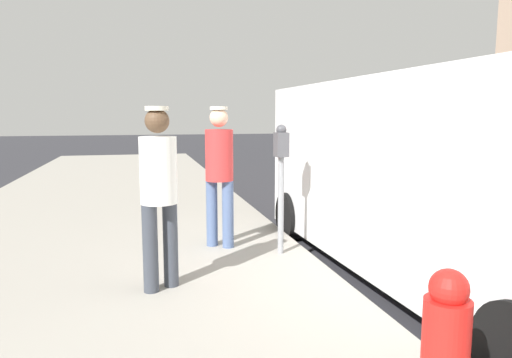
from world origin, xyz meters
The scene contains 7 objects.
ground_plane centered at (0.00, 0.00, 0.00)m, with size 80.00×80.00×0.00m, color #2D2D33.
sidewalk_slab centered at (3.50, 0.00, 0.07)m, with size 5.00×32.00×0.15m, color #9E998E.
parking_meter_near centered at (1.35, -1.00, 1.18)m, with size 0.14×0.18×1.52m.
pedestrian_in_red centered at (2.00, -1.46, 1.14)m, with size 0.34×0.34×1.73m.
pedestrian_in_white centered at (2.78, -0.18, 1.13)m, with size 0.34×0.34×1.71m.
parked_van centered at (-0.15, -0.07, 1.15)m, with size 2.27×5.26×2.15m.
fire_hydrant centered at (1.45, 2.20, 0.57)m, with size 0.24×0.24×0.86m.
Camera 1 is at (2.94, 4.15, 1.77)m, focal length 32.83 mm.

